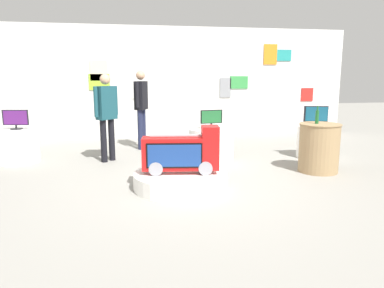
% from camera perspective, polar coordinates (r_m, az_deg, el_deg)
% --- Properties ---
extents(ground_plane, '(30.00, 30.00, 0.00)m').
position_cam_1_polar(ground_plane, '(5.59, 0.11, -6.62)').
color(ground_plane, gray).
extents(back_wall_display, '(10.55, 0.13, 2.94)m').
position_cam_1_polar(back_wall_display, '(9.94, -4.91, 9.51)').
color(back_wall_display, silver).
rests_on(back_wall_display, ground).
extents(main_display_pedestal, '(1.41, 1.41, 0.23)m').
position_cam_1_polar(main_display_pedestal, '(5.50, -1.78, -5.67)').
color(main_display_pedestal, white).
rests_on(main_display_pedestal, ground).
extents(novelty_firetruck_tv, '(1.16, 0.50, 0.70)m').
position_cam_1_polar(novelty_firetruck_tv, '(5.39, -1.57, -1.53)').
color(novelty_firetruck_tv, gray).
rests_on(novelty_firetruck_tv, main_display_pedestal).
extents(display_pedestal_left_rear, '(0.69, 0.69, 0.65)m').
position_cam_1_polar(display_pedestal_left_rear, '(7.89, 18.52, 0.33)').
color(display_pedestal_left_rear, white).
rests_on(display_pedestal_left_rear, ground).
extents(tv_on_left_rear, '(0.47, 0.20, 0.41)m').
position_cam_1_polar(tv_on_left_rear, '(7.81, 18.78, 4.28)').
color(tv_on_left_rear, black).
rests_on(tv_on_left_rear, display_pedestal_left_rear).
extents(display_pedestal_center_rear, '(0.81, 0.81, 0.65)m').
position_cam_1_polar(display_pedestal_center_rear, '(7.82, -25.53, -0.25)').
color(display_pedestal_center_rear, white).
rests_on(display_pedestal_center_rear, ground).
extents(tv_on_center_rear, '(0.49, 0.22, 0.37)m').
position_cam_1_polar(tv_on_center_rear, '(7.75, -25.84, 3.53)').
color(tv_on_center_rear, black).
rests_on(tv_on_center_rear, display_pedestal_center_rear).
extents(display_pedestal_right_rear, '(0.88, 0.88, 0.65)m').
position_cam_1_polar(display_pedestal_right_rear, '(7.14, 3.01, -0.16)').
color(display_pedestal_right_rear, white).
rests_on(display_pedestal_right_rear, ground).
extents(tv_on_right_rear, '(0.44, 0.20, 0.36)m').
position_cam_1_polar(tv_on_right_rear, '(7.06, 3.05, 4.01)').
color(tv_on_right_rear, black).
rests_on(tv_on_right_rear, display_pedestal_right_rear).
extents(side_table_round, '(0.70, 0.70, 0.85)m').
position_cam_1_polar(side_table_round, '(6.71, 19.22, -0.50)').
color(side_table_round, '#9E7F56').
rests_on(side_table_round, ground).
extents(bottle_on_side_table, '(0.06, 0.06, 0.31)m').
position_cam_1_polar(bottle_on_side_table, '(6.62, 18.94, 4.08)').
color(bottle_on_side_table, '#195926').
rests_on(bottle_on_side_table, side_table_round).
extents(shopper_browsing_near_truck, '(0.43, 0.40, 1.69)m').
position_cam_1_polar(shopper_browsing_near_truck, '(7.24, -13.22, 5.04)').
color(shopper_browsing_near_truck, black).
rests_on(shopper_browsing_near_truck, ground).
extents(shopper_browsing_rear, '(0.33, 0.52, 1.76)m').
position_cam_1_polar(shopper_browsing_rear, '(8.37, -7.94, 6.28)').
color(shopper_browsing_rear, '#1E233F').
rests_on(shopper_browsing_rear, ground).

